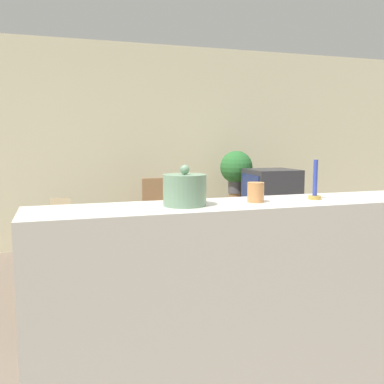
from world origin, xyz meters
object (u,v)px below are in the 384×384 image
at_px(couch, 93,265).
at_px(television, 271,191).
at_px(wooden_chair, 160,213).
at_px(potted_plant, 236,169).
at_px(decorative_bowl, 185,190).

height_order(couch, television, television).
bearing_deg(couch, television, 19.22).
relative_size(television, wooden_chair, 0.62).
xyz_separation_m(couch, potted_plant, (1.98, 1.28, 0.77)).
bearing_deg(decorative_bowl, couch, 99.47).
bearing_deg(television, potted_plant, 116.21).
height_order(couch, wooden_chair, wooden_chair).
xyz_separation_m(wooden_chair, potted_plant, (1.06, 0.07, 0.53)).
bearing_deg(television, decorative_bowl, -125.85).
relative_size(television, potted_plant, 1.05).
height_order(couch, potted_plant, potted_plant).
distance_m(couch, television, 2.42).
xyz_separation_m(wooden_chair, decorative_bowl, (-0.61, -3.08, 0.66)).
bearing_deg(couch, wooden_chair, 52.69).
bearing_deg(potted_plant, television, -63.79).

